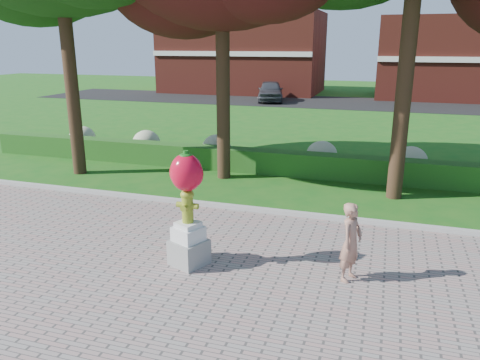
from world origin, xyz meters
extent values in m
plane|color=#165A16|center=(0.00, 0.00, 0.00)|extent=(100.00, 100.00, 0.00)
cube|color=#ADADA5|center=(0.00, 3.00, 0.07)|extent=(40.00, 0.18, 0.15)
cube|color=#164E17|center=(0.00, 7.00, 0.40)|extent=(24.00, 0.70, 0.80)
ellipsoid|color=#BDBD91|center=(-9.00, 8.00, 0.55)|extent=(1.10, 1.10, 0.99)
ellipsoid|color=#BDBD91|center=(-6.00, 8.00, 0.55)|extent=(1.10, 1.10, 0.99)
ellipsoid|color=#BDBD91|center=(-3.00, 8.00, 0.55)|extent=(1.10, 1.10, 0.99)
ellipsoid|color=#BDBD91|center=(1.00, 8.00, 0.55)|extent=(1.10, 1.10, 0.99)
ellipsoid|color=#BDBD91|center=(4.00, 8.00, 0.55)|extent=(1.10, 1.10, 0.99)
cube|color=black|center=(0.00, 28.00, 0.01)|extent=(50.00, 8.00, 0.02)
cube|color=maroon|center=(-10.00, 34.00, 3.50)|extent=(14.00, 8.00, 7.00)
cube|color=maroon|center=(8.00, 34.00, 3.20)|extent=(12.00, 8.00, 6.40)
cylinder|color=black|center=(-7.00, 5.00, 3.36)|extent=(0.44, 0.44, 6.72)
cylinder|color=black|center=(-2.00, 6.00, 3.08)|extent=(0.44, 0.44, 6.16)
cylinder|color=black|center=(3.50, 5.50, 3.64)|extent=(0.44, 0.44, 7.28)
cube|color=gray|center=(-0.49, -0.39, 0.30)|extent=(0.85, 0.85, 0.52)
cube|color=silver|center=(-0.49, -0.39, 0.70)|extent=(0.68, 0.68, 0.29)
cube|color=silver|center=(-0.49, -0.39, 0.90)|extent=(0.55, 0.55, 0.10)
cylinder|color=olive|center=(-0.49, -0.39, 1.24)|extent=(0.23, 0.23, 0.58)
ellipsoid|color=olive|center=(-0.49, -0.39, 1.53)|extent=(0.27, 0.27, 0.19)
cylinder|color=olive|center=(-0.66, -0.39, 1.30)|extent=(0.12, 0.11, 0.11)
cylinder|color=olive|center=(-0.32, -0.39, 1.30)|extent=(0.12, 0.11, 0.11)
cylinder|color=olive|center=(-0.49, -0.54, 1.30)|extent=(0.12, 0.12, 0.12)
cylinder|color=olive|center=(-0.49, -0.39, 1.62)|extent=(0.08, 0.08, 0.05)
ellipsoid|color=red|center=(-0.49, -0.39, 1.98)|extent=(0.65, 0.58, 0.75)
ellipsoid|color=red|center=(-0.68, -0.39, 1.96)|extent=(0.32, 0.32, 0.48)
ellipsoid|color=red|center=(-0.30, -0.39, 1.96)|extent=(0.32, 0.32, 0.48)
cylinder|color=#166217|center=(-0.49, -0.39, 2.35)|extent=(0.10, 0.10, 0.12)
ellipsoid|color=#166217|center=(-0.49, -0.39, 2.32)|extent=(0.25, 0.25, 0.08)
imported|color=#A4725E|center=(2.68, -0.06, 0.81)|extent=(0.54, 0.65, 1.53)
imported|color=#404148|center=(-5.70, 27.24, 0.81)|extent=(2.89, 4.92, 1.57)
camera|label=1|loc=(3.14, -8.38, 4.39)|focal=35.00mm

